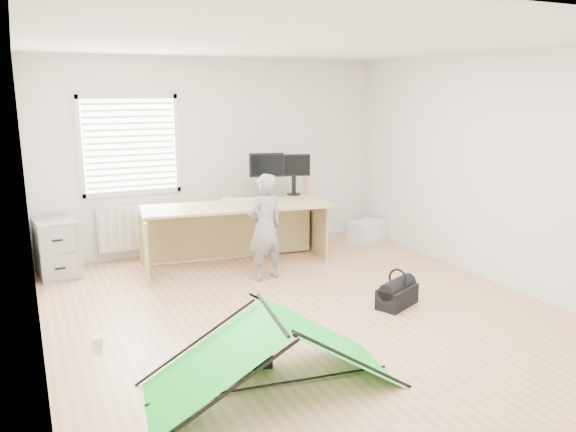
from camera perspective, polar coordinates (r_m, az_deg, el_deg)
name	(u,v)px	position (r m, az deg, el deg)	size (l,w,h in m)	color
ground	(305,312)	(5.94, 1.69, -9.76)	(5.50, 5.50, 0.00)	tan
back_wall	(217,155)	(8.08, -7.26, 6.12)	(5.00, 0.02, 2.70)	silver
window	(130,145)	(7.72, -15.74, 6.93)	(1.20, 0.06, 1.20)	silver
radiator	(136,227)	(7.87, -15.21, -1.08)	(1.00, 0.12, 0.60)	silver
desk	(237,236)	(7.32, -5.16, -2.04)	(2.40, 0.76, 0.82)	tan
filing_cabinet	(57,248)	(7.51, -22.43, -2.98)	(0.46, 0.61, 0.72)	#979A9C
monitor_left	(266,181)	(7.69, -2.25, 3.56)	(0.47, 0.10, 0.45)	black
monitor_right	(294,180)	(7.87, 0.59, 3.68)	(0.44, 0.10, 0.42)	black
keyboard	(239,199)	(7.55, -5.03, 1.70)	(0.46, 0.16, 0.02)	beige
thermos	(305,186)	(7.98, 1.76, 3.11)	(0.06, 0.06, 0.23)	#AA5F6A
office_chair	(283,226)	(8.22, -0.46, -1.05)	(0.66, 0.68, 0.62)	black
person	(265,227)	(6.74, -2.34, -1.16)	(0.47, 0.31, 1.30)	gray
kite	(272,351)	(4.45, -1.61, -13.53)	(1.95, 0.85, 0.61)	#14D92C
storage_crate	(368,231)	(8.67, 8.11, -1.49)	(0.55, 0.38, 0.31)	silver
tote_bag	(50,257)	(7.79, -23.04, -3.89)	(0.29, 0.13, 0.35)	#1D7E76
laptop_bag	(248,350)	(4.81, -4.09, -13.43)	(0.41, 0.12, 0.30)	black
white_box	(98,341)	(5.48, -18.78, -11.96)	(0.09, 0.09, 0.09)	silver
duffel_bag	(397,296)	(6.17, 11.02, -8.01)	(0.50, 0.25, 0.22)	black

